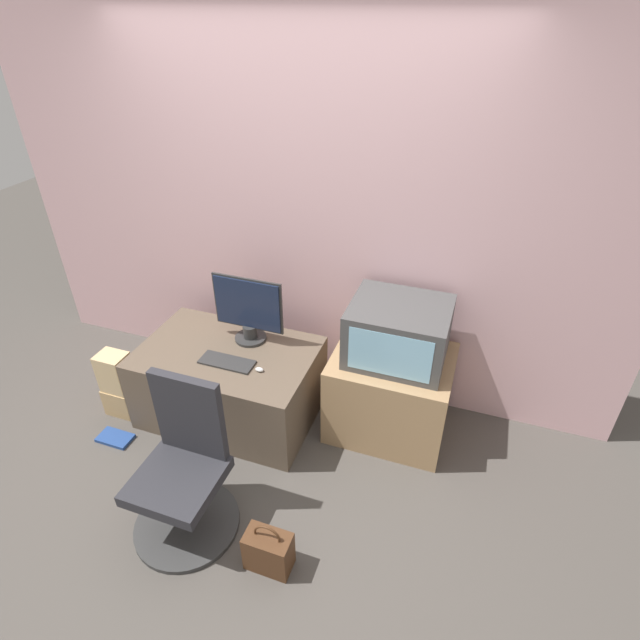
{
  "coord_description": "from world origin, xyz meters",
  "views": [
    {
      "loc": [
        1.16,
        -1.58,
        2.54
      ],
      "look_at": [
        0.27,
        0.93,
        0.79
      ],
      "focal_mm": 28.0,
      "sensor_mm": 36.0,
      "label": 1
    }
  ],
  "objects_px": {
    "crt_tv": "(398,332)",
    "mouse": "(259,370)",
    "cardboard_box_lower": "(123,399)",
    "main_monitor": "(248,310)",
    "handbag": "(269,551)",
    "office_chair": "(184,476)",
    "book": "(115,438)",
    "keyboard": "(227,362)"
  },
  "relations": [
    {
      "from": "crt_tv",
      "to": "cardboard_box_lower",
      "type": "distance_m",
      "value": 2.02
    },
    {
      "from": "keyboard",
      "to": "handbag",
      "type": "xyz_separation_m",
      "value": [
        0.66,
        -0.87,
        -0.43
      ]
    },
    {
      "from": "office_chair",
      "to": "cardboard_box_lower",
      "type": "relative_size",
      "value": 4.34
    },
    {
      "from": "keyboard",
      "to": "book",
      "type": "xyz_separation_m",
      "value": [
        -0.7,
        -0.4,
        -0.54
      ]
    },
    {
      "from": "main_monitor",
      "to": "office_chair",
      "type": "relative_size",
      "value": 0.53
    },
    {
      "from": "main_monitor",
      "to": "mouse",
      "type": "bearing_deg",
      "value": -55.54
    },
    {
      "from": "cardboard_box_lower",
      "to": "handbag",
      "type": "xyz_separation_m",
      "value": [
        1.47,
        -0.72,
        0.02
      ]
    },
    {
      "from": "mouse",
      "to": "handbag",
      "type": "relative_size",
      "value": 0.17
    },
    {
      "from": "mouse",
      "to": "handbag",
      "type": "height_order",
      "value": "mouse"
    },
    {
      "from": "cardboard_box_lower",
      "to": "book",
      "type": "xyz_separation_m",
      "value": [
        0.12,
        -0.26,
        -0.09
      ]
    },
    {
      "from": "cardboard_box_lower",
      "to": "book",
      "type": "bearing_deg",
      "value": -65.93
    },
    {
      "from": "crt_tv",
      "to": "mouse",
      "type": "bearing_deg",
      "value": -154.57
    },
    {
      "from": "book",
      "to": "office_chair",
      "type": "bearing_deg",
      "value": -22.98
    },
    {
      "from": "crt_tv",
      "to": "book",
      "type": "bearing_deg",
      "value": -155.85
    },
    {
      "from": "keyboard",
      "to": "crt_tv",
      "type": "relative_size",
      "value": 0.6
    },
    {
      "from": "keyboard",
      "to": "book",
      "type": "distance_m",
      "value": 0.97
    },
    {
      "from": "main_monitor",
      "to": "crt_tv",
      "type": "relative_size",
      "value": 0.82
    },
    {
      "from": "crt_tv",
      "to": "cardboard_box_lower",
      "type": "bearing_deg",
      "value": -164.47
    },
    {
      "from": "office_chair",
      "to": "book",
      "type": "xyz_separation_m",
      "value": [
        -0.82,
        0.35,
        -0.34
      ]
    },
    {
      "from": "main_monitor",
      "to": "crt_tv",
      "type": "distance_m",
      "value": 1.0
    },
    {
      "from": "main_monitor",
      "to": "book",
      "type": "distance_m",
      "value": 1.26
    },
    {
      "from": "main_monitor",
      "to": "mouse",
      "type": "relative_size",
      "value": 9.13
    },
    {
      "from": "handbag",
      "to": "office_chair",
      "type": "bearing_deg",
      "value": 167.95
    },
    {
      "from": "main_monitor",
      "to": "cardboard_box_lower",
      "type": "distance_m",
      "value": 1.16
    },
    {
      "from": "main_monitor",
      "to": "book",
      "type": "relative_size",
      "value": 2.11
    },
    {
      "from": "keyboard",
      "to": "office_chair",
      "type": "xyz_separation_m",
      "value": [
        0.12,
        -0.75,
        -0.19
      ]
    },
    {
      "from": "mouse",
      "to": "keyboard",
      "type": "bearing_deg",
      "value": 178.0
    },
    {
      "from": "keyboard",
      "to": "office_chair",
      "type": "bearing_deg",
      "value": -80.73
    },
    {
      "from": "cardboard_box_lower",
      "to": "main_monitor",
      "type": "bearing_deg",
      "value": 27.6
    },
    {
      "from": "main_monitor",
      "to": "book",
      "type": "xyz_separation_m",
      "value": [
        -0.72,
        -0.7,
        -0.76
      ]
    },
    {
      "from": "keyboard",
      "to": "handbag",
      "type": "distance_m",
      "value": 1.17
    },
    {
      "from": "cardboard_box_lower",
      "to": "crt_tv",
      "type": "bearing_deg",
      "value": 15.53
    },
    {
      "from": "main_monitor",
      "to": "keyboard",
      "type": "relative_size",
      "value": 1.37
    },
    {
      "from": "book",
      "to": "crt_tv",
      "type": "bearing_deg",
      "value": 24.15
    },
    {
      "from": "main_monitor",
      "to": "crt_tv",
      "type": "height_order",
      "value": "main_monitor"
    },
    {
      "from": "office_chair",
      "to": "cardboard_box_lower",
      "type": "xyz_separation_m",
      "value": [
        -0.94,
        0.61,
        -0.25
      ]
    },
    {
      "from": "crt_tv",
      "to": "main_monitor",
      "type": "bearing_deg",
      "value": -175.89
    },
    {
      "from": "keyboard",
      "to": "mouse",
      "type": "xyz_separation_m",
      "value": [
        0.23,
        -0.01,
        0.01
      ]
    },
    {
      "from": "cardboard_box_lower",
      "to": "book",
      "type": "height_order",
      "value": "cardboard_box_lower"
    },
    {
      "from": "crt_tv",
      "to": "office_chair",
      "type": "relative_size",
      "value": 0.65
    },
    {
      "from": "office_chair",
      "to": "main_monitor",
      "type": "bearing_deg",
      "value": 95.25
    },
    {
      "from": "crt_tv",
      "to": "cardboard_box_lower",
      "type": "height_order",
      "value": "crt_tv"
    }
  ]
}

